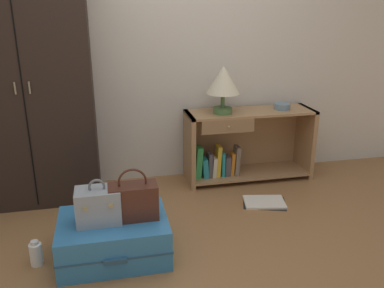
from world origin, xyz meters
name	(u,v)px	position (x,y,z in m)	size (l,w,h in m)	color
ground_plane	(197,263)	(0.00, 0.00, 0.00)	(9.00, 9.00, 0.00)	olive
back_wall	(159,39)	(0.00, 1.50, 1.30)	(6.40, 0.10, 2.60)	beige
wardrobe	(27,82)	(-1.10, 1.20, 1.01)	(1.00, 0.47, 2.02)	black
bookshelf	(242,145)	(0.73, 1.25, 0.33)	(1.19, 0.39, 0.67)	#A37A51
table_lamp	(223,82)	(0.51, 1.21, 0.95)	(0.30, 0.30, 0.42)	#4C7542
bowl	(282,106)	(1.09, 1.23, 0.69)	(0.15, 0.15, 0.05)	slate
suitcase_large	(114,238)	(-0.52, 0.20, 0.14)	(0.71, 0.54, 0.27)	teal
train_case	(98,205)	(-0.60, 0.18, 0.39)	(0.28, 0.20, 0.30)	#8E99A3
handbag	(133,201)	(-0.38, 0.19, 0.40)	(0.31, 0.16, 0.35)	#472319
bottle	(36,254)	(-1.01, 0.20, 0.08)	(0.08, 0.08, 0.17)	white
open_book_on_floor	(264,202)	(0.74, 0.69, 0.01)	(0.41, 0.35, 0.02)	white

